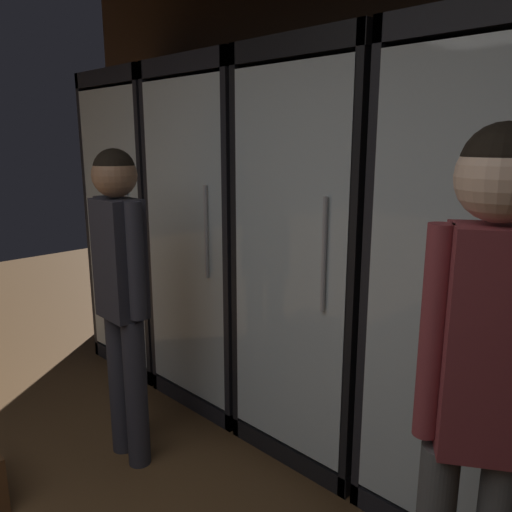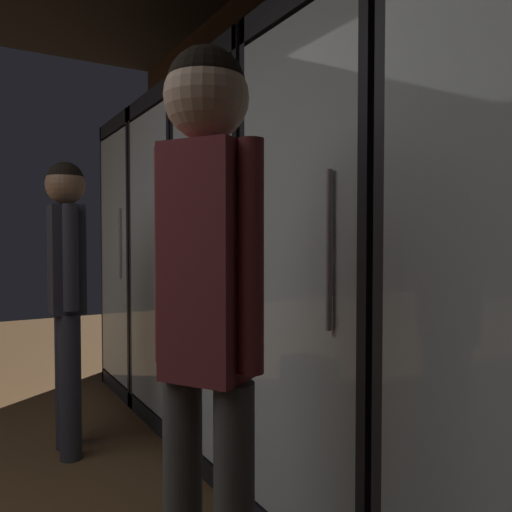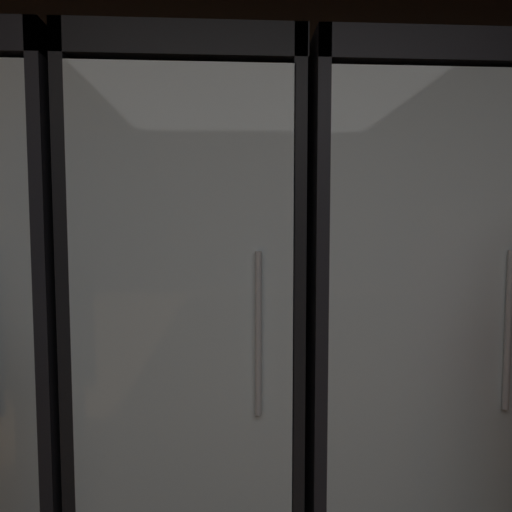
% 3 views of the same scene
% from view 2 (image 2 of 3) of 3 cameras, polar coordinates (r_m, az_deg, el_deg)
% --- Properties ---
extents(wall_back, '(6.00, 0.06, 2.80)m').
position_cam_2_polar(wall_back, '(2.54, 11.14, 7.27)').
color(wall_back, '#382619').
rests_on(wall_back, ground).
extents(cooler_far_left, '(0.75, 0.65, 2.05)m').
position_cam_2_polar(cooler_far_left, '(4.04, -10.76, -0.40)').
color(cooler_far_left, black).
rests_on(cooler_far_left, ground).
extents(cooler_left, '(0.75, 0.65, 2.05)m').
position_cam_2_polar(cooler_left, '(3.32, -6.19, -0.84)').
color(cooler_left, black).
rests_on(cooler_left, ground).
extents(cooler_center, '(0.75, 0.65, 2.05)m').
position_cam_2_polar(cooler_center, '(2.63, 0.79, -1.57)').
color(cooler_center, black).
rests_on(cooler_center, ground).
extents(cooler_right, '(0.75, 0.65, 2.05)m').
position_cam_2_polar(cooler_right, '(2.01, 12.43, -2.52)').
color(cooler_right, black).
rests_on(cooler_right, ground).
extents(shopper_near, '(0.38, 0.21, 1.57)m').
position_cam_2_polar(shopper_near, '(2.91, -20.44, -2.18)').
color(shopper_near, '#2D2D38').
rests_on(shopper_near, ground).
extents(shopper_far, '(0.28, 0.24, 1.65)m').
position_cam_2_polar(shopper_far, '(1.31, -5.50, -3.91)').
color(shopper_far, '#4C4C4C').
rests_on(shopper_far, ground).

